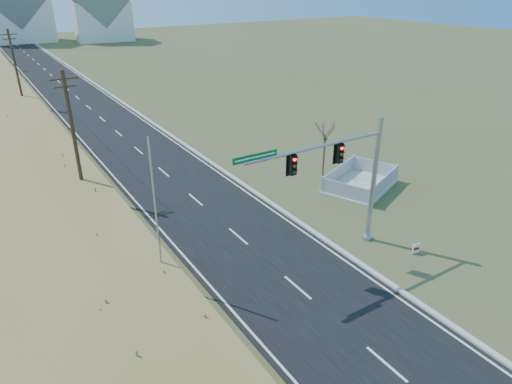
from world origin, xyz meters
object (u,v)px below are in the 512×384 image
at_px(fence_enclosure, 360,184).
at_px(traffic_signal_mast, 350,175).
at_px(open_sign, 416,249).
at_px(flagpole, 158,230).
at_px(bare_tree, 326,130).

bearing_deg(fence_enclosure, traffic_signal_mast, -162.67).
bearing_deg(open_sign, flagpole, 171.08).
xyz_separation_m(flagpole, bare_tree, (16.17, 6.59, 0.60)).
bearing_deg(bare_tree, flagpole, -157.84).
distance_m(open_sign, bare_tree, 12.52).
xyz_separation_m(fence_enclosure, open_sign, (-3.72, -8.39, 0.06)).
distance_m(traffic_signal_mast, bare_tree, 10.84).
height_order(traffic_signal_mast, bare_tree, traffic_signal_mast).
bearing_deg(flagpole, fence_enclosure, 10.93).
bearing_deg(traffic_signal_mast, flagpole, 166.62).
bearing_deg(traffic_signal_mast, open_sign, -40.93).
height_order(fence_enclosure, open_sign, fence_enclosure).
distance_m(fence_enclosure, flagpole, 17.57).
relative_size(flagpole, bare_tree, 1.70).
relative_size(traffic_signal_mast, open_sign, 15.68).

